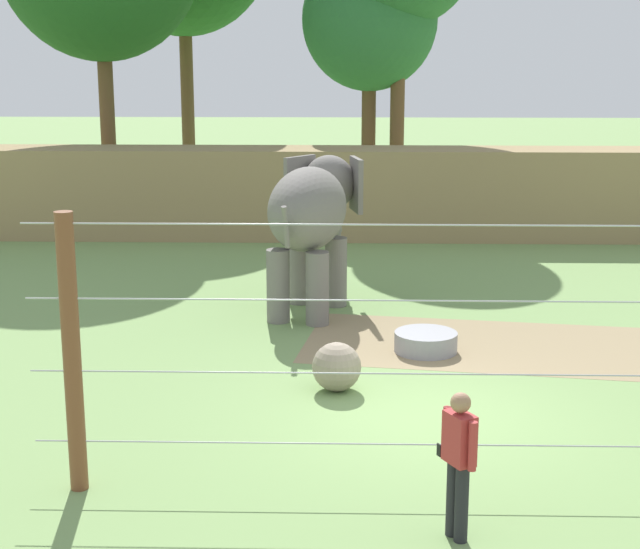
{
  "coord_description": "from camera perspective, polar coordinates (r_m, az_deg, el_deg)",
  "views": [
    {
      "loc": [
        -1.2,
        -13.35,
        5.23
      ],
      "look_at": [
        -1.62,
        2.95,
        1.4
      ],
      "focal_mm": 54.97,
      "sensor_mm": 36.0,
      "label": 1
    }
  ],
  "objects": [
    {
      "name": "water_tub",
      "position": [
        17.23,
        6.18,
        -3.9
      ],
      "size": [
        1.1,
        1.1,
        0.35
      ],
      "color": "gray",
      "rests_on": "ground"
    },
    {
      "name": "embankment_wall",
      "position": [
        27.21,
        4.01,
        4.74
      ],
      "size": [
        36.0,
        1.8,
        2.47
      ],
      "primitive_type": "cube",
      "color": "#997F56",
      "rests_on": "ground"
    },
    {
      "name": "zookeeper",
      "position": [
        10.73,
        8.08,
        -10.58
      ],
      "size": [
        0.4,
        0.55,
        1.67
      ],
      "color": "#232328",
      "rests_on": "ground"
    },
    {
      "name": "tree_behind_wall",
      "position": [
        30.84,
        2.91,
        14.56
      ],
      "size": [
        4.14,
        4.14,
        8.18
      ],
      "color": "brown",
      "rests_on": "ground"
    },
    {
      "name": "enrichment_ball",
      "position": [
        15.19,
        0.97,
        -5.4
      ],
      "size": [
        0.77,
        0.77,
        0.77
      ],
      "primitive_type": "sphere",
      "color": "gray",
      "rests_on": "ground"
    },
    {
      "name": "ground_plane",
      "position": [
        14.39,
        6.23,
        -8.18
      ],
      "size": [
        120.0,
        120.0,
        0.0
      ],
      "primitive_type": "plane",
      "color": "#759956"
    },
    {
      "name": "dirt_patch",
      "position": [
        17.8,
        9.55,
        -4.05
      ],
      "size": [
        6.76,
        4.06,
        0.01
      ],
      "primitive_type": "cube",
      "rotation": [
        0.0,
        0.0,
        -0.14
      ],
      "color": "#937F5B",
      "rests_on": "ground"
    },
    {
      "name": "elephant",
      "position": [
        19.46,
        -0.47,
        3.6
      ],
      "size": [
        2.1,
        3.96,
        2.99
      ],
      "color": "slate",
      "rests_on": "ground"
    },
    {
      "name": "cable_fence",
      "position": [
        11.48,
        7.43,
        -4.76
      ],
      "size": [
        9.79,
        0.22,
        3.39
      ],
      "color": "brown",
      "rests_on": "ground"
    }
  ]
}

